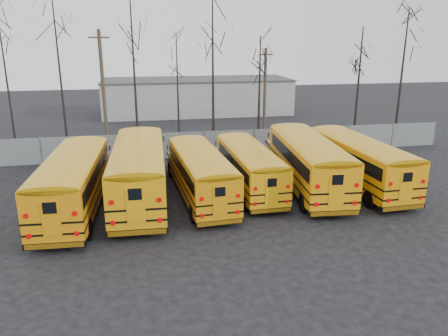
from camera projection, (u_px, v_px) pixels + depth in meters
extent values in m
plane|color=black|center=(237.00, 216.00, 22.88)|extent=(120.00, 120.00, 0.00)
cube|color=gray|center=(204.00, 144.00, 33.87)|extent=(40.00, 0.04, 2.00)
cube|color=#B8B7B2|center=(197.00, 97.00, 52.74)|extent=(22.00, 8.00, 4.00)
cylinder|color=black|center=(35.00, 232.00, 19.79)|extent=(0.34, 1.04, 1.02)
cylinder|color=black|center=(88.00, 229.00, 20.09)|extent=(0.34, 1.04, 1.02)
cylinder|color=black|center=(72.00, 175.00, 27.94)|extent=(0.34, 1.04, 1.02)
cylinder|color=black|center=(109.00, 173.00, 28.25)|extent=(0.34, 1.04, 1.02)
cube|color=orange|center=(73.00, 182.00, 22.74)|extent=(3.03, 9.64, 2.41)
cube|color=orange|center=(90.00, 165.00, 28.29)|extent=(2.39, 1.85, 1.02)
cube|color=black|center=(71.00, 174.00, 22.39)|extent=(3.02, 8.62, 0.72)
cube|color=black|center=(77.00, 190.00, 23.79)|extent=(3.14, 11.41, 0.09)
cube|color=black|center=(76.00, 181.00, 23.64)|extent=(3.14, 11.41, 0.09)
cube|color=black|center=(55.00, 245.00, 18.69)|extent=(2.63, 0.35, 0.29)
cube|color=black|center=(93.00, 169.00, 29.23)|extent=(2.47, 0.33, 0.27)
cube|color=orange|center=(51.00, 219.00, 18.23)|extent=(0.77, 0.08, 1.59)
cylinder|color=#B20505|center=(29.00, 236.00, 18.30)|extent=(0.23, 0.05, 0.23)
cylinder|color=#B20505|center=(77.00, 234.00, 18.55)|extent=(0.23, 0.05, 0.23)
cylinder|color=#B20505|center=(26.00, 216.00, 18.03)|extent=(0.23, 0.05, 0.23)
cylinder|color=#B20505|center=(75.00, 214.00, 18.28)|extent=(0.23, 0.05, 0.23)
cylinder|color=black|center=(112.00, 220.00, 21.02)|extent=(0.34, 1.10, 1.09)
cylinder|color=black|center=(164.00, 216.00, 21.39)|extent=(0.34, 1.10, 1.09)
cylinder|color=black|center=(124.00, 166.00, 29.70)|extent=(0.34, 1.10, 1.09)
cylinder|color=black|center=(161.00, 164.00, 30.07)|extent=(0.34, 1.10, 1.09)
cube|color=#F6A20C|center=(139.00, 171.00, 24.19)|extent=(3.05, 10.25, 2.57)
cube|color=#F6A20C|center=(142.00, 156.00, 30.09)|extent=(2.52, 1.94, 1.09)
cube|color=black|center=(138.00, 163.00, 23.82)|extent=(3.06, 9.16, 0.77)
cube|color=black|center=(140.00, 180.00, 25.30)|extent=(3.14, 12.13, 0.10)
cube|color=black|center=(140.00, 171.00, 25.14)|extent=(3.14, 12.13, 0.10)
cube|color=black|center=(137.00, 231.00, 19.88)|extent=(2.81, 0.33, 0.31)
cube|color=black|center=(143.00, 161.00, 31.09)|extent=(2.63, 0.30, 0.28)
cube|color=#F6A20C|center=(136.00, 206.00, 19.38)|extent=(0.82, 0.07, 1.69)
cylinder|color=#B20505|center=(113.00, 223.00, 19.44)|extent=(0.24, 0.05, 0.24)
cylinder|color=#B20505|center=(160.00, 220.00, 19.75)|extent=(0.24, 0.05, 0.24)
cylinder|color=#B20505|center=(111.00, 202.00, 19.16)|extent=(0.24, 0.05, 0.24)
cylinder|color=#B20505|center=(159.00, 200.00, 19.46)|extent=(0.24, 0.05, 0.24)
cylinder|color=black|center=(193.00, 214.00, 21.92)|extent=(0.33, 0.95, 0.94)
cylinder|color=black|center=(234.00, 210.00, 22.44)|extent=(0.33, 0.95, 0.94)
cylinder|color=black|center=(171.00, 169.00, 29.19)|extent=(0.33, 0.95, 0.94)
cylinder|color=black|center=(202.00, 167.00, 29.71)|extent=(0.33, 0.95, 0.94)
cube|color=orange|center=(201.00, 174.00, 24.67)|extent=(2.97, 8.86, 2.20)
cube|color=orange|center=(185.00, 160.00, 29.62)|extent=(2.22, 1.74, 0.94)
cube|color=black|center=(202.00, 166.00, 24.36)|extent=(2.94, 7.92, 0.66)
cube|color=black|center=(198.00, 181.00, 25.61)|extent=(3.11, 10.46, 0.08)
cube|color=black|center=(198.00, 173.00, 25.47)|extent=(3.11, 10.46, 0.08)
cube|color=black|center=(220.00, 222.00, 21.07)|extent=(2.41, 0.38, 0.26)
cube|color=black|center=(184.00, 165.00, 30.46)|extent=(2.26, 0.35, 0.24)
cube|color=orange|center=(220.00, 201.00, 20.64)|extent=(0.70, 0.09, 1.45)
cylinder|color=#B20505|center=(202.00, 216.00, 20.61)|extent=(0.21, 0.05, 0.21)
cylinder|color=#B20505|center=(238.00, 212.00, 21.04)|extent=(0.21, 0.05, 0.21)
cylinder|color=#B20505|center=(202.00, 199.00, 20.36)|extent=(0.21, 0.05, 0.21)
cylinder|color=#B20505|center=(238.00, 196.00, 20.80)|extent=(0.21, 0.05, 0.21)
cylinder|color=black|center=(246.00, 203.00, 23.44)|extent=(0.28, 0.91, 0.90)
cylinder|color=black|center=(282.00, 200.00, 23.85)|extent=(0.28, 0.91, 0.90)
cylinder|color=black|center=(218.00, 164.00, 30.52)|extent=(0.28, 0.91, 0.90)
cylinder|color=black|center=(246.00, 162.00, 30.93)|extent=(0.28, 0.91, 0.90)
cube|color=#FFAB0C|center=(250.00, 167.00, 26.08)|extent=(2.47, 8.43, 2.12)
cube|color=#FFAB0C|center=(231.00, 156.00, 30.89)|extent=(2.07, 1.58, 0.90)
cube|color=black|center=(251.00, 160.00, 25.77)|extent=(2.48, 7.53, 0.63)
cube|color=black|center=(246.00, 174.00, 26.98)|extent=(2.53, 9.98, 0.08)
cube|color=black|center=(246.00, 167.00, 26.85)|extent=(2.53, 9.98, 0.08)
cube|color=black|center=(270.00, 210.00, 22.57)|extent=(2.31, 0.26, 0.25)
cube|color=black|center=(229.00, 160.00, 31.71)|extent=(2.17, 0.24, 0.23)
cube|color=#FFAB0C|center=(272.00, 191.00, 22.16)|extent=(0.68, 0.05, 1.40)
cylinder|color=#B20505|center=(255.00, 204.00, 22.16)|extent=(0.20, 0.04, 0.20)
cylinder|color=#B20505|center=(287.00, 201.00, 22.51)|extent=(0.20, 0.04, 0.20)
cylinder|color=#B20505|center=(256.00, 189.00, 21.92)|extent=(0.20, 0.04, 0.20)
cylinder|color=#B20505|center=(288.00, 186.00, 22.27)|extent=(0.20, 0.04, 0.20)
cylinder|color=black|center=(304.00, 203.00, 23.22)|extent=(0.38, 1.07, 1.05)
cylinder|color=black|center=(347.00, 201.00, 23.46)|extent=(0.38, 1.07, 1.05)
cylinder|color=black|center=(270.00, 158.00, 31.63)|extent=(0.38, 1.07, 1.05)
cylinder|color=black|center=(302.00, 157.00, 31.87)|extent=(0.38, 1.07, 1.05)
cube|color=#FE9F0C|center=(308.00, 162.00, 26.24)|extent=(3.41, 9.96, 2.47)
cube|color=#FE9F0C|center=(285.00, 150.00, 31.95)|extent=(2.50, 1.97, 1.05)
cube|color=black|center=(310.00, 154.00, 25.88)|extent=(3.37, 8.92, 0.74)
cube|color=black|center=(303.00, 170.00, 27.31)|extent=(3.59, 11.77, 0.09)
cube|color=black|center=(304.00, 162.00, 27.16)|extent=(3.59, 11.77, 0.09)
cube|color=black|center=(334.00, 213.00, 22.06)|extent=(2.70, 0.45, 0.29)
cube|color=black|center=(282.00, 154.00, 32.91)|extent=(2.53, 0.41, 0.27)
cube|color=#FE9F0C|center=(337.00, 190.00, 21.58)|extent=(0.79, 0.11, 1.63)
cylinder|color=#B20505|center=(316.00, 205.00, 21.68)|extent=(0.23, 0.06, 0.23)
cylinder|color=#B20505|center=(355.00, 203.00, 21.89)|extent=(0.23, 0.06, 0.23)
cylinder|color=#B20505|center=(318.00, 187.00, 21.41)|extent=(0.23, 0.06, 0.23)
cylinder|color=#B20505|center=(357.00, 185.00, 21.61)|extent=(0.23, 0.06, 0.23)
cylinder|color=black|center=(370.00, 199.00, 23.77)|extent=(0.32, 1.01, 1.00)
cylinder|color=black|center=(406.00, 196.00, 24.26)|extent=(0.32, 1.01, 1.00)
cylinder|color=black|center=(307.00, 159.00, 31.56)|extent=(0.32, 1.01, 1.00)
cylinder|color=black|center=(336.00, 157.00, 32.05)|extent=(0.32, 1.01, 1.00)
cube|color=orange|center=(360.00, 161.00, 26.69)|extent=(2.89, 9.36, 2.34)
cube|color=orange|center=(320.00, 150.00, 31.99)|extent=(2.31, 1.79, 1.00)
cube|color=black|center=(362.00, 154.00, 26.35)|extent=(2.89, 8.37, 0.70)
cube|color=black|center=(352.00, 169.00, 27.69)|extent=(3.00, 11.08, 0.09)
cube|color=black|center=(352.00, 161.00, 27.54)|extent=(3.00, 11.08, 0.09)
cube|color=black|center=(402.00, 207.00, 22.82)|extent=(2.56, 0.33, 0.28)
cube|color=black|center=(315.00, 155.00, 32.89)|extent=(2.40, 0.30, 0.26)
cube|color=orange|center=(406.00, 186.00, 22.37)|extent=(0.75, 0.07, 1.54)
cylinder|color=#B20505|center=(389.00, 201.00, 22.36)|extent=(0.22, 0.05, 0.22)
cylinder|color=#B20505|center=(421.00, 198.00, 22.77)|extent=(0.22, 0.05, 0.22)
cylinder|color=#B20505|center=(391.00, 184.00, 22.10)|extent=(0.22, 0.05, 0.22)
cylinder|color=#B20505|center=(423.00, 181.00, 22.51)|extent=(0.22, 0.05, 0.22)
cylinder|color=#4B3A2A|center=(103.00, 90.00, 35.68)|extent=(0.30, 0.30, 9.55)
cube|color=#4B3A2A|center=(99.00, 37.00, 34.48)|extent=(1.59, 0.83, 0.13)
cylinder|color=#463428|center=(265.00, 96.00, 37.71)|extent=(0.25, 0.25, 8.06)
cube|color=#463428|center=(266.00, 55.00, 36.69)|extent=(1.38, 0.60, 0.11)
cone|color=black|center=(7.00, 79.00, 34.59)|extent=(0.26, 0.26, 11.45)
cone|color=black|center=(60.00, 70.00, 35.50)|extent=(0.26, 0.26, 12.75)
cone|color=black|center=(134.00, 72.00, 33.34)|extent=(0.26, 0.26, 12.81)
cone|color=black|center=(178.00, 88.00, 38.14)|extent=(0.26, 0.26, 9.30)
cone|color=black|center=(213.00, 71.00, 35.95)|extent=(0.26, 0.26, 12.57)
cone|color=black|center=(259.00, 90.00, 37.55)|extent=(0.26, 0.26, 9.07)
cone|color=black|center=(358.00, 85.00, 38.43)|extent=(0.26, 0.26, 9.80)
cone|color=black|center=(402.00, 76.00, 37.67)|extent=(0.26, 0.26, 11.38)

